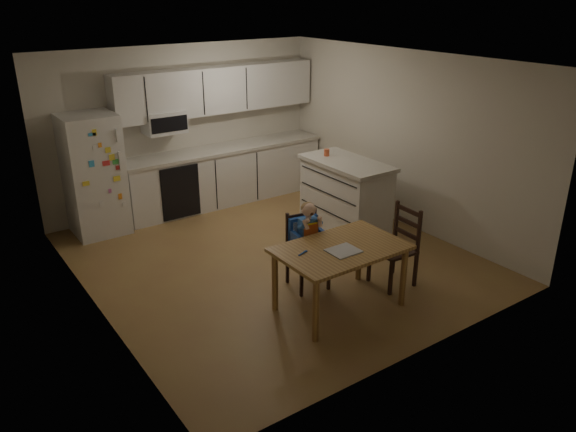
# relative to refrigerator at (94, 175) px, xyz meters

# --- Properties ---
(room) EXTENTS (4.52, 5.01, 2.51)m
(room) POSITION_rel_refrigerator_xyz_m (1.55, -1.67, 0.40)
(room) COLOR olive
(room) RESTS_ON ground
(refrigerator) EXTENTS (0.72, 0.70, 1.70)m
(refrigerator) POSITION_rel_refrigerator_xyz_m (0.00, 0.00, 0.00)
(refrigerator) COLOR silver
(refrigerator) RESTS_ON ground
(kitchen_run) EXTENTS (3.37, 0.62, 2.15)m
(kitchen_run) POSITION_rel_refrigerator_xyz_m (2.05, 0.09, 0.03)
(kitchen_run) COLOR silver
(kitchen_run) RESTS_ON ground
(kitchen_island) EXTENTS (0.72, 1.37, 1.01)m
(kitchen_island) POSITION_rel_refrigerator_xyz_m (2.96, -1.91, -0.34)
(kitchen_island) COLOR silver
(kitchen_island) RESTS_ON ground
(red_cup) EXTENTS (0.08, 0.08, 0.10)m
(red_cup) POSITION_rel_refrigerator_xyz_m (2.90, -1.54, 0.21)
(red_cup) COLOR #C8512C
(red_cup) RESTS_ON kitchen_island
(dining_table) EXTENTS (1.36, 0.87, 0.73)m
(dining_table) POSITION_rel_refrigerator_xyz_m (1.48, -3.57, -0.22)
(dining_table) COLOR brown
(dining_table) RESTS_ON ground
(napkin) EXTENTS (0.31, 0.27, 0.01)m
(napkin) POSITION_rel_refrigerator_xyz_m (1.43, -3.66, -0.12)
(napkin) COLOR #B5B5BA
(napkin) RESTS_ON dining_table
(toddler_spoon) EXTENTS (0.12, 0.06, 0.02)m
(toddler_spoon) POSITION_rel_refrigerator_xyz_m (1.04, -3.47, -0.11)
(toddler_spoon) COLOR #234FB4
(toddler_spoon) RESTS_ON dining_table
(chair_booster) EXTENTS (0.45, 0.45, 1.05)m
(chair_booster) POSITION_rel_refrigerator_xyz_m (1.49, -2.95, -0.22)
(chair_booster) COLOR black
(chair_booster) RESTS_ON ground
(chair_side) EXTENTS (0.44, 0.44, 0.95)m
(chair_side) POSITION_rel_refrigerator_xyz_m (2.43, -3.52, -0.31)
(chair_side) COLOR black
(chair_side) RESTS_ON ground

